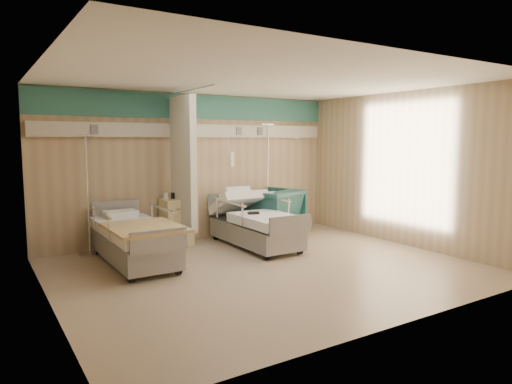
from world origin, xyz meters
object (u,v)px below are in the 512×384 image
Objects in this scene: iv_stand_right at (267,213)px; iv_stand_left at (89,231)px; bedside_cabinet at (176,222)px; visitor_armchair at (271,212)px; bed_right at (255,229)px; bed_left at (135,244)px.

iv_stand_right is 3.43m from iv_stand_left.
bedside_cabinet is 0.38× the size of iv_stand_right.
visitor_armchair reaches higher than bedside_cabinet.
iv_stand_right reaches higher than bedside_cabinet.
bedside_cabinet is 1.92m from visitor_armchair.
visitor_armchair is (1.90, -0.30, 0.06)m from bedside_cabinet.
iv_stand_left is (-2.68, 0.96, 0.10)m from bed_right.
visitor_armchair is at bearing -89.68° from iv_stand_right.
iv_stand_right reaches higher than bed_right.
iv_stand_left is (-0.48, 0.96, 0.10)m from bed_left.
bed_right is 1.00× the size of bed_left.
bed_left is at bearing 180.00° from bed_right.
bedside_cabinet is at bearing 174.84° from iv_stand_right.
bed_right is 1.05m from iv_stand_right.
iv_stand_left reaches higher than bed_right.
bed_right is 2.54× the size of bedside_cabinet.
bed_left is 3.04m from iv_stand_right.
iv_stand_left is at bearing 177.94° from bedside_cabinet.
visitor_armchair reaches higher than bed_left.
bed_left is 0.96× the size of iv_stand_right.
iv_stand_left reaches higher than visitor_armchair.
bed_left is at bearing -139.40° from bedside_cabinet.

